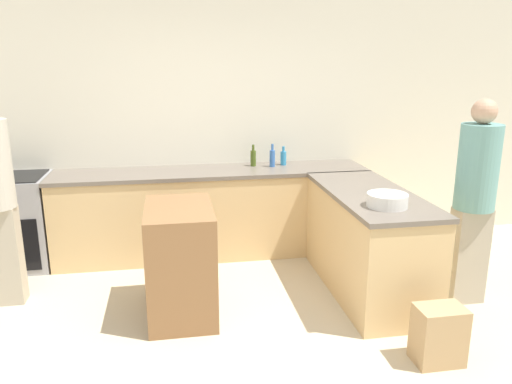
% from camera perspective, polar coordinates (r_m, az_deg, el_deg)
% --- Properties ---
extents(ground_plane, '(14.00, 14.00, 0.00)m').
position_cam_1_polar(ground_plane, '(3.69, -1.87, -18.60)').
color(ground_plane, beige).
extents(wall_back, '(8.00, 0.06, 2.70)m').
position_cam_1_polar(wall_back, '(5.47, -5.51, 7.70)').
color(wall_back, silver).
rests_on(wall_back, ground_plane).
extents(counter_back, '(3.26, 0.65, 0.92)m').
position_cam_1_polar(counter_back, '(5.33, -4.98, -2.29)').
color(counter_back, '#D6B27A').
rests_on(counter_back, ground_plane).
extents(counter_peninsula, '(0.69, 1.65, 0.92)m').
position_cam_1_polar(counter_peninsula, '(4.58, 12.61, -5.54)').
color(counter_peninsula, '#D6B27A').
rests_on(counter_peninsula, ground_plane).
extents(range_oven, '(0.70, 0.63, 0.93)m').
position_cam_1_polar(range_oven, '(5.54, -25.93, -3.09)').
color(range_oven, '#99999E').
rests_on(range_oven, ground_plane).
extents(island_table, '(0.53, 0.81, 0.91)m').
position_cam_1_polar(island_table, '(4.11, -8.60, -7.82)').
color(island_table, brown).
rests_on(island_table, ground_plane).
extents(mixing_bowl, '(0.32, 0.32, 0.11)m').
position_cam_1_polar(mixing_bowl, '(4.02, 14.77, -0.91)').
color(mixing_bowl, white).
rests_on(mixing_bowl, counter_peninsula).
extents(water_bottle_blue, '(0.06, 0.06, 0.24)m').
position_cam_1_polar(water_bottle_blue, '(5.34, 1.87, 3.94)').
color(water_bottle_blue, '#386BB7').
rests_on(water_bottle_blue, counter_back).
extents(olive_oil_bottle, '(0.06, 0.06, 0.23)m').
position_cam_1_polar(olive_oil_bottle, '(5.37, -0.32, 3.95)').
color(olive_oil_bottle, '#475B1E').
rests_on(olive_oil_bottle, counter_back).
extents(dish_soap_bottle, '(0.06, 0.06, 0.20)m').
position_cam_1_polar(dish_soap_bottle, '(5.43, 3.14, 3.95)').
color(dish_soap_bottle, '#338CBF').
rests_on(dish_soap_bottle, counter_back).
extents(person_at_peninsula, '(0.33, 0.33, 1.74)m').
position_cam_1_polar(person_at_peninsula, '(4.49, 23.71, -0.35)').
color(person_at_peninsula, '#ADA38E').
rests_on(person_at_peninsula, ground_plane).
extents(paper_bag, '(0.33, 0.23, 0.41)m').
position_cam_1_polar(paper_bag, '(3.77, 20.15, -15.08)').
color(paper_bag, tan).
rests_on(paper_bag, ground_plane).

